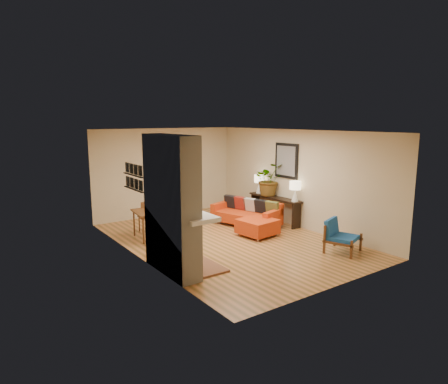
% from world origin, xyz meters
% --- Properties ---
extents(room_shell, '(6.50, 6.50, 6.50)m').
position_xyz_m(room_shell, '(0.60, 2.63, 1.24)').
color(room_shell, '#D08850').
rests_on(room_shell, ground).
extents(fireplace, '(1.09, 1.68, 2.60)m').
position_xyz_m(fireplace, '(-2.00, -1.00, 1.24)').
color(fireplace, white).
rests_on(fireplace, ground).
extents(sofa, '(1.31, 2.03, 0.74)m').
position_xyz_m(sofa, '(1.25, 0.84, 0.32)').
color(sofa, silver).
rests_on(sofa, ground).
extents(ottoman, '(0.91, 0.91, 0.42)m').
position_xyz_m(ottoman, '(0.81, -0.10, 0.24)').
color(ottoman, silver).
rests_on(ottoman, ground).
extents(blue_chair, '(0.87, 0.86, 0.72)m').
position_xyz_m(blue_chair, '(1.50, -2.04, 0.39)').
color(blue_chair, brown).
rests_on(blue_chair, ground).
extents(dining_table, '(0.77, 1.57, 0.83)m').
position_xyz_m(dining_table, '(-1.43, 1.25, 0.54)').
color(dining_table, brown).
rests_on(dining_table, ground).
extents(console_table, '(0.34, 1.85, 0.72)m').
position_xyz_m(console_table, '(2.07, 0.66, 0.58)').
color(console_table, black).
rests_on(console_table, ground).
extents(lamp_near, '(0.30, 0.30, 0.54)m').
position_xyz_m(lamp_near, '(2.07, -0.11, 1.06)').
color(lamp_near, white).
rests_on(lamp_near, console_table).
extents(lamp_far, '(0.30, 0.30, 0.54)m').
position_xyz_m(lamp_far, '(2.07, 1.35, 1.06)').
color(lamp_far, white).
rests_on(lamp_far, console_table).
extents(houseplant, '(1.05, 0.99, 0.94)m').
position_xyz_m(houseplant, '(2.06, 0.91, 1.19)').
color(houseplant, '#1E5919').
rests_on(houseplant, console_table).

